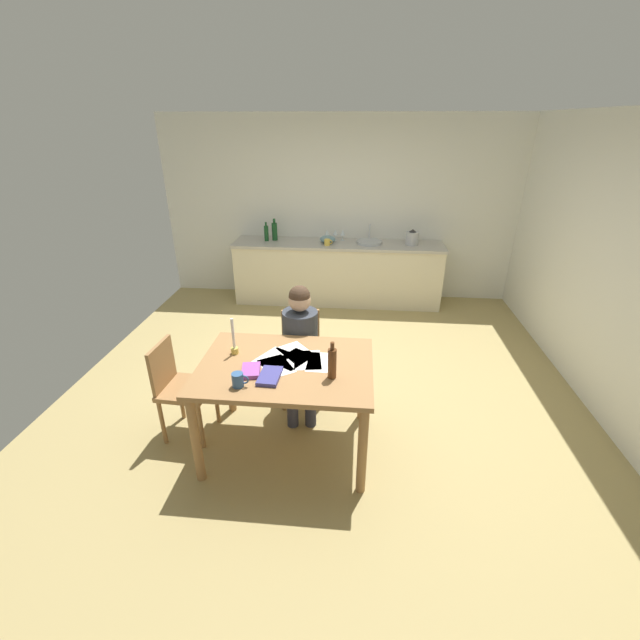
{
  "coord_description": "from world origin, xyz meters",
  "views": [
    {
      "loc": [
        0.3,
        -3.66,
        2.48
      ],
      "look_at": [
        -0.02,
        -0.25,
        0.85
      ],
      "focal_mm": 23.46,
      "sensor_mm": 36.0,
      "label": 1
    }
  ],
  "objects_px": {
    "person_seated": "(300,342)",
    "mixing_bowl": "(328,239)",
    "wine_bottle_on_table": "(332,363)",
    "coffee_mug": "(238,380)",
    "candlestick": "(234,344)",
    "stovetop_kettle": "(412,238)",
    "dining_table": "(286,376)",
    "book_magazine": "(270,376)",
    "teacup_on_counter": "(327,242)",
    "wine_glass_back_left": "(327,233)",
    "wine_glass_near_sink": "(343,233)",
    "chair_at_table": "(301,352)",
    "wine_glass_by_kettle": "(335,233)",
    "bottle_oil": "(266,233)",
    "bottle_vinegar": "(275,231)",
    "sink_unit": "(369,242)",
    "chair_side_empty": "(179,385)",
    "book_cookery": "(251,371)"
  },
  "relations": [
    {
      "from": "sink_unit",
      "to": "mixing_bowl",
      "type": "height_order",
      "value": "sink_unit"
    },
    {
      "from": "sink_unit",
      "to": "wine_glass_by_kettle",
      "type": "xyz_separation_m",
      "value": [
        -0.5,
        0.15,
        0.09
      ]
    },
    {
      "from": "coffee_mug",
      "to": "wine_bottle_on_table",
      "type": "relative_size",
      "value": 0.42
    },
    {
      "from": "candlestick",
      "to": "book_magazine",
      "type": "height_order",
      "value": "candlestick"
    },
    {
      "from": "wine_bottle_on_table",
      "to": "coffee_mug",
      "type": "bearing_deg",
      "value": -164.79
    },
    {
      "from": "person_seated",
      "to": "coffee_mug",
      "type": "bearing_deg",
      "value": -109.28
    },
    {
      "from": "dining_table",
      "to": "candlestick",
      "type": "bearing_deg",
      "value": 163.03
    },
    {
      "from": "candlestick",
      "to": "stovetop_kettle",
      "type": "relative_size",
      "value": 1.4
    },
    {
      "from": "book_magazine",
      "to": "wine_bottle_on_table",
      "type": "distance_m",
      "value": 0.46
    },
    {
      "from": "book_cookery",
      "to": "wine_bottle_on_table",
      "type": "distance_m",
      "value": 0.61
    },
    {
      "from": "book_magazine",
      "to": "wine_glass_near_sink",
      "type": "xyz_separation_m",
      "value": [
        0.37,
        3.53,
        0.2
      ]
    },
    {
      "from": "dining_table",
      "to": "mixing_bowl",
      "type": "xyz_separation_m",
      "value": [
        0.08,
        3.18,
        0.26
      ]
    },
    {
      "from": "wine_bottle_on_table",
      "to": "stovetop_kettle",
      "type": "distance_m",
      "value": 3.45
    },
    {
      "from": "teacup_on_counter",
      "to": "wine_glass_near_sink",
      "type": "bearing_deg",
      "value": 56.03
    },
    {
      "from": "wine_glass_back_left",
      "to": "coffee_mug",
      "type": "bearing_deg",
      "value": -95.19
    },
    {
      "from": "wine_glass_back_left",
      "to": "teacup_on_counter",
      "type": "distance_m",
      "value": 0.31
    },
    {
      "from": "sink_unit",
      "to": "bottle_oil",
      "type": "xyz_separation_m",
      "value": [
        -1.49,
        0.0,
        0.09
      ]
    },
    {
      "from": "chair_at_table",
      "to": "wine_glass_near_sink",
      "type": "height_order",
      "value": "wine_glass_near_sink"
    },
    {
      "from": "wine_glass_by_kettle",
      "to": "wine_glass_back_left",
      "type": "distance_m",
      "value": 0.12
    },
    {
      "from": "teacup_on_counter",
      "to": "chair_at_table",
      "type": "bearing_deg",
      "value": -91.62
    },
    {
      "from": "sink_unit",
      "to": "bottle_vinegar",
      "type": "xyz_separation_m",
      "value": [
        -1.38,
        0.06,
        0.11
      ]
    },
    {
      "from": "wine_bottle_on_table",
      "to": "book_magazine",
      "type": "bearing_deg",
      "value": -173.38
    },
    {
      "from": "bottle_oil",
      "to": "chair_side_empty",
      "type": "bearing_deg",
      "value": -92.02
    },
    {
      "from": "chair_at_table",
      "to": "wine_glass_by_kettle",
      "type": "distance_m",
      "value": 2.67
    },
    {
      "from": "coffee_mug",
      "to": "wine_glass_near_sink",
      "type": "bearing_deg",
      "value": 81.25
    },
    {
      "from": "stovetop_kettle",
      "to": "bottle_oil",
      "type": "bearing_deg",
      "value": 179.77
    },
    {
      "from": "candlestick",
      "to": "wine_glass_back_left",
      "type": "relative_size",
      "value": 2.0
    },
    {
      "from": "person_seated",
      "to": "sink_unit",
      "type": "relative_size",
      "value": 3.32
    },
    {
      "from": "dining_table",
      "to": "person_seated",
      "type": "relative_size",
      "value": 1.12
    },
    {
      "from": "coffee_mug",
      "to": "sink_unit",
      "type": "height_order",
      "value": "sink_unit"
    },
    {
      "from": "chair_at_table",
      "to": "wine_glass_near_sink",
      "type": "xyz_separation_m",
      "value": [
        0.27,
        2.61,
        0.52
      ]
    },
    {
      "from": "bottle_vinegar",
      "to": "wine_glass_near_sink",
      "type": "distance_m",
      "value": 0.99
    },
    {
      "from": "mixing_bowl",
      "to": "wine_glass_near_sink",
      "type": "xyz_separation_m",
      "value": [
        0.21,
        0.16,
        0.06
      ]
    },
    {
      "from": "bottle_oil",
      "to": "wine_glass_by_kettle",
      "type": "bearing_deg",
      "value": 8.11
    },
    {
      "from": "dining_table",
      "to": "bottle_oil",
      "type": "bearing_deg",
      "value": 104.36
    },
    {
      "from": "candlestick",
      "to": "wine_glass_back_left",
      "type": "xyz_separation_m",
      "value": [
        0.49,
        3.21,
        0.13
      ]
    },
    {
      "from": "wine_bottle_on_table",
      "to": "bottle_vinegar",
      "type": "bearing_deg",
      "value": 107.57
    },
    {
      "from": "person_seated",
      "to": "mixing_bowl",
      "type": "bearing_deg",
      "value": 89.09
    },
    {
      "from": "mixing_bowl",
      "to": "bottle_oil",
      "type": "bearing_deg",
      "value": 178.67
    },
    {
      "from": "chair_at_table",
      "to": "teacup_on_counter",
      "type": "distance_m",
      "value": 2.36
    },
    {
      "from": "sink_unit",
      "to": "mixing_bowl",
      "type": "distance_m",
      "value": 0.6
    },
    {
      "from": "person_seated",
      "to": "mixing_bowl",
      "type": "distance_m",
      "value": 2.61
    },
    {
      "from": "wine_bottle_on_table",
      "to": "wine_glass_near_sink",
      "type": "relative_size",
      "value": 1.87
    },
    {
      "from": "wine_glass_by_kettle",
      "to": "bottle_oil",
      "type": "bearing_deg",
      "value": -171.89
    },
    {
      "from": "bottle_vinegar",
      "to": "teacup_on_counter",
      "type": "xyz_separation_m",
      "value": [
        0.79,
        -0.21,
        -0.09
      ]
    },
    {
      "from": "bottle_oil",
      "to": "mixing_bowl",
      "type": "height_order",
      "value": "bottle_oil"
    },
    {
      "from": "wine_bottle_on_table",
      "to": "wine_glass_near_sink",
      "type": "distance_m",
      "value": 3.48
    },
    {
      "from": "book_magazine",
      "to": "teacup_on_counter",
      "type": "height_order",
      "value": "teacup_on_counter"
    },
    {
      "from": "chair_side_empty",
      "to": "wine_glass_by_kettle",
      "type": "relative_size",
      "value": 5.6
    },
    {
      "from": "dining_table",
      "to": "book_magazine",
      "type": "height_order",
      "value": "book_magazine"
    }
  ]
}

